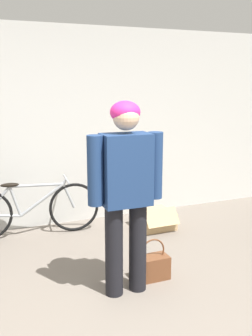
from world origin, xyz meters
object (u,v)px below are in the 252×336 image
bicycle (31,209)px  handbag (152,266)px  cardboard_box (154,219)px  person (126,184)px

bicycle → handbag: size_ratio=4.12×
handbag → cardboard_box: bearing=62.8°
person → bicycle: person is taller
person → cardboard_box: bearing=56.1°
cardboard_box → person: bearing=-125.4°
bicycle → cardboard_box: (1.54, -0.33, -0.24)m
bicycle → cardboard_box: bicycle is taller
person → bicycle: (-0.58, 1.69, -0.67)m
handbag → cardboard_box: handbag is taller
person → handbag: bearing=21.3°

